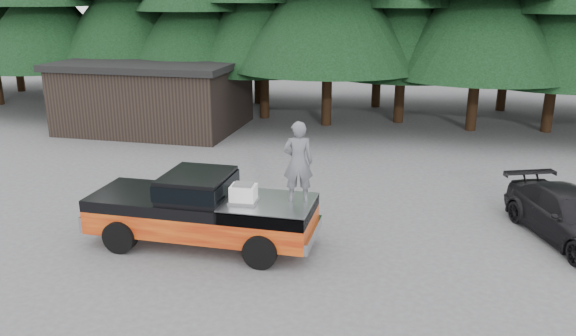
% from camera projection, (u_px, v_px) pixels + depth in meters
% --- Properties ---
extents(ground, '(120.00, 120.00, 0.00)m').
position_uv_depth(ground, '(270.00, 246.00, 14.62)').
color(ground, '#48484A').
rests_on(ground, ground).
extents(pickup_truck, '(6.00, 2.04, 1.33)m').
position_uv_depth(pickup_truck, '(202.00, 220.00, 14.60)').
color(pickup_truck, orange).
rests_on(pickup_truck, ground).
extents(truck_cab, '(1.66, 1.90, 0.59)m').
position_uv_depth(truck_cab, '(197.00, 185.00, 14.34)').
color(truck_cab, black).
rests_on(truck_cab, pickup_truck).
extents(air_compressor, '(0.65, 0.55, 0.42)m').
position_uv_depth(air_compressor, '(243.00, 194.00, 13.90)').
color(air_compressor, white).
rests_on(air_compressor, pickup_truck).
extents(man_on_bed, '(0.84, 0.65, 2.04)m').
position_uv_depth(man_on_bed, '(298.00, 162.00, 13.75)').
color(man_on_bed, '#53545A').
rests_on(man_on_bed, pickup_truck).
extents(parked_car, '(3.41, 4.91, 1.32)m').
position_uv_depth(parked_car, '(572.00, 217.00, 14.83)').
color(parked_car, black).
rests_on(parked_car, ground).
extents(utility_building, '(8.40, 6.40, 3.30)m').
position_uv_depth(utility_building, '(156.00, 94.00, 27.28)').
color(utility_building, black).
rests_on(utility_building, ground).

